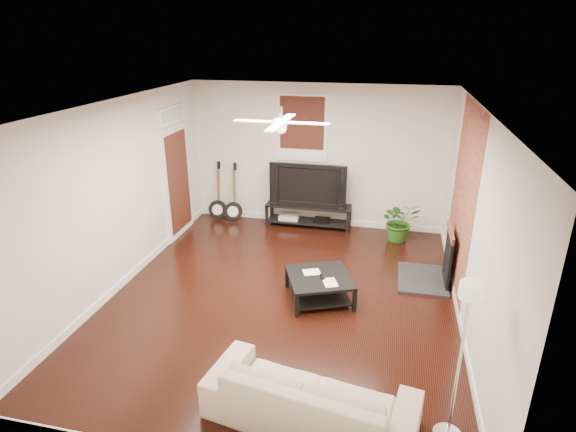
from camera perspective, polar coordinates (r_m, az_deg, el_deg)
name	(u,v)px	position (r m, az deg, el deg)	size (l,w,h in m)	color
room	(282,210)	(6.47, -0.78, 0.79)	(5.01, 6.01, 2.81)	black
brick_accent	(463,199)	(7.33, 20.43, 1.93)	(0.02, 2.20, 2.80)	brown
fireplace	(435,255)	(7.65, 17.39, -4.53)	(0.80, 1.10, 0.92)	black
window_back	(302,128)	(9.18, 1.71, 10.60)	(1.00, 0.06, 1.30)	#34110E
door_left	(177,172)	(9.03, -13.32, 5.26)	(0.08, 1.00, 2.50)	white
tv_stand	(308,215)	(9.45, 2.48, 0.07)	(1.68, 0.45, 0.47)	black
tv	(309,183)	(9.25, 2.57, 3.96)	(1.51, 0.20, 0.87)	black
coffee_table	(319,287)	(6.99, 3.81, -8.62)	(0.88, 0.88, 0.37)	black
sofa	(310,397)	(5.01, 2.70, -21.02)	(2.10, 0.82, 0.61)	tan
floor_lamp	(459,365)	(4.76, 20.01, -16.58)	(0.28, 0.28, 1.72)	silver
potted_plant	(400,221)	(8.99, 13.39, -0.62)	(0.70, 0.61, 0.78)	#275E1A
guitar_left	(217,191)	(9.79, -8.62, 2.96)	(0.38, 0.27, 1.23)	black
guitar_right	(233,193)	(9.65, -6.74, 2.77)	(0.38, 0.27, 1.23)	black
ceiling_fan	(281,122)	(6.15, -0.83, 11.31)	(1.24, 1.24, 0.32)	white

